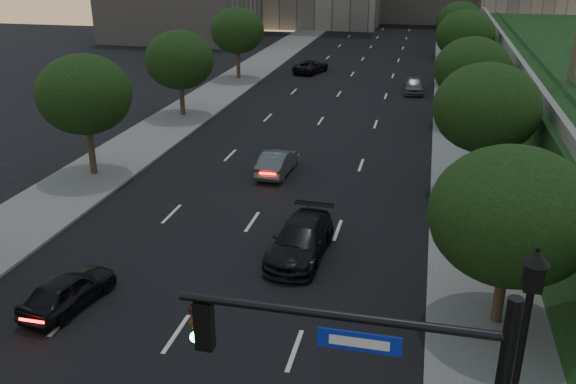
% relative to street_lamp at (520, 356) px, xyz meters
% --- Properties ---
extents(road_surface, '(16.00, 140.00, 0.02)m').
position_rel_street_lamp_xyz_m(road_surface, '(-10.13, 27.41, -2.62)').
color(road_surface, black).
rests_on(road_surface, ground).
extents(sidewalk_right, '(4.50, 140.00, 0.15)m').
position_rel_street_lamp_xyz_m(sidewalk_right, '(0.12, 27.41, -2.56)').
color(sidewalk_right, slate).
rests_on(sidewalk_right, ground).
extents(sidewalk_left, '(4.50, 140.00, 0.15)m').
position_rel_street_lamp_xyz_m(sidewalk_left, '(-20.38, 27.41, -2.56)').
color(sidewalk_left, slate).
rests_on(sidewalk_left, ground).
extents(parapet_wall, '(0.35, 90.00, 0.70)m').
position_rel_street_lamp_xyz_m(parapet_wall, '(3.37, 25.41, 1.72)').
color(parapet_wall, slate).
rests_on(parapet_wall, embankment).
extents(tree_right_a, '(5.20, 5.20, 6.24)m').
position_rel_street_lamp_xyz_m(tree_right_a, '(0.17, 5.41, 1.39)').
color(tree_right_a, '#38281C').
rests_on(tree_right_a, ground).
extents(tree_right_b, '(5.20, 5.20, 6.74)m').
position_rel_street_lamp_xyz_m(tree_right_b, '(0.17, 17.41, 1.88)').
color(tree_right_b, '#38281C').
rests_on(tree_right_b, ground).
extents(tree_right_c, '(5.20, 5.20, 6.24)m').
position_rel_street_lamp_xyz_m(tree_right_c, '(0.17, 30.41, 1.39)').
color(tree_right_c, '#38281C').
rests_on(tree_right_c, ground).
extents(tree_right_d, '(5.20, 5.20, 6.74)m').
position_rel_street_lamp_xyz_m(tree_right_d, '(0.17, 44.41, 1.88)').
color(tree_right_d, '#38281C').
rests_on(tree_right_d, ground).
extents(tree_right_e, '(5.20, 5.20, 6.24)m').
position_rel_street_lamp_xyz_m(tree_right_e, '(0.17, 59.41, 1.39)').
color(tree_right_e, '#38281C').
rests_on(tree_right_e, ground).
extents(tree_left_b, '(5.00, 5.00, 6.71)m').
position_rel_street_lamp_xyz_m(tree_left_b, '(-20.43, 15.41, 1.94)').
color(tree_left_b, '#38281C').
rests_on(tree_left_b, ground).
extents(tree_left_c, '(5.00, 5.00, 6.34)m').
position_rel_street_lamp_xyz_m(tree_left_c, '(-20.43, 28.41, 1.57)').
color(tree_left_c, '#38281C').
rests_on(tree_left_c, ground).
extents(tree_left_d, '(5.00, 5.00, 6.71)m').
position_rel_street_lamp_xyz_m(tree_left_d, '(-20.43, 42.41, 1.94)').
color(tree_left_d, '#38281C').
rests_on(tree_left_d, ground).
extents(street_lamp, '(0.64, 0.64, 5.62)m').
position_rel_street_lamp_xyz_m(street_lamp, '(0.00, 0.00, 0.00)').
color(street_lamp, black).
rests_on(street_lamp, ground).
extents(sedan_near_left, '(2.20, 4.07, 1.31)m').
position_rel_street_lamp_xyz_m(sedan_near_left, '(-14.46, 3.16, -1.98)').
color(sedan_near_left, black).
rests_on(sedan_near_left, ground).
extents(sedan_mid_left, '(1.58, 4.17, 1.36)m').
position_rel_street_lamp_xyz_m(sedan_mid_left, '(-10.56, 17.99, -1.96)').
color(sedan_mid_left, '#525559').
rests_on(sedan_mid_left, ground).
extents(sedan_far_left, '(3.33, 5.05, 1.29)m').
position_rel_street_lamp_xyz_m(sedan_far_left, '(-14.30, 47.19, -1.99)').
color(sedan_far_left, black).
rests_on(sedan_far_left, ground).
extents(sedan_near_right, '(2.30, 5.15, 1.47)m').
position_rel_street_lamp_xyz_m(sedan_near_right, '(-7.27, 8.69, -1.90)').
color(sedan_near_right, black).
rests_on(sedan_near_right, ground).
extents(sedan_far_right, '(1.94, 4.24, 1.41)m').
position_rel_street_lamp_xyz_m(sedan_far_right, '(-3.90, 40.30, -1.93)').
color(sedan_far_right, slate).
rests_on(sedan_far_right, ground).
extents(pedestrian_b, '(0.87, 0.75, 1.54)m').
position_rel_street_lamp_xyz_m(pedestrian_b, '(-0.30, 9.27, -1.72)').
color(pedestrian_b, black).
rests_on(pedestrian_b, sidewalk_right).
extents(pedestrian_c, '(0.96, 0.45, 1.59)m').
position_rel_street_lamp_xyz_m(pedestrian_c, '(0.96, 11.53, -1.69)').
color(pedestrian_c, black).
rests_on(pedestrian_c, sidewalk_right).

